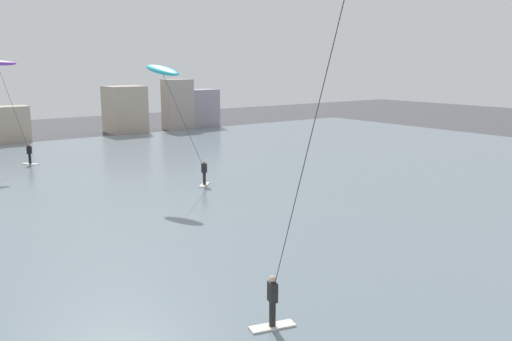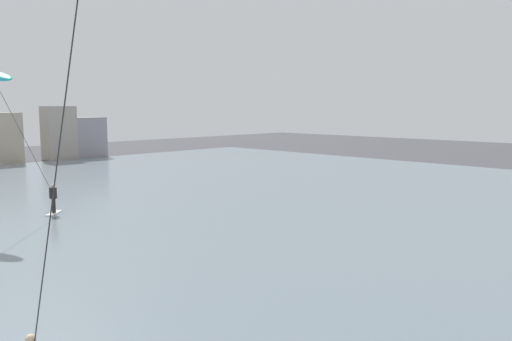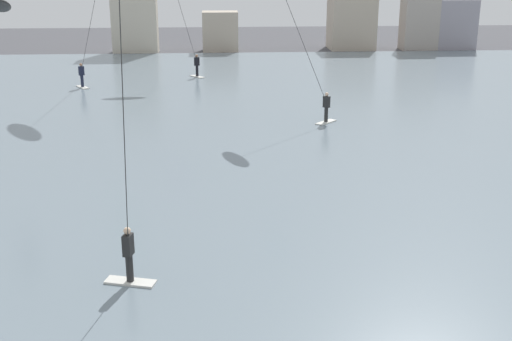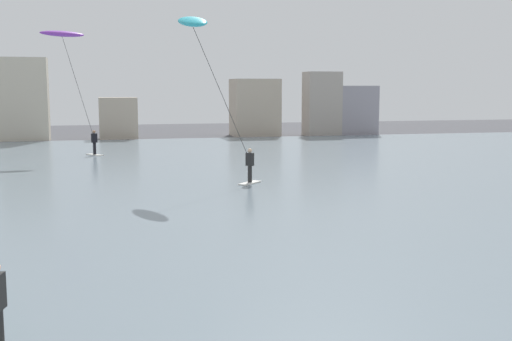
# 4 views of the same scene
# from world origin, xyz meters

# --- Properties ---
(water_bay) EXTENTS (84.00, 52.00, 0.10)m
(water_bay) POSITION_xyz_m (0.00, 30.40, 0.05)
(water_bay) COLOR slate
(water_bay) RESTS_ON ground
(far_shore_buildings) EXTENTS (33.96, 4.22, 7.01)m
(far_shore_buildings) POSITION_xyz_m (8.06, 58.30, 2.75)
(far_shore_buildings) COLOR beige
(far_shore_buildings) RESTS_ON ground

